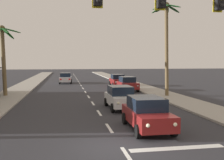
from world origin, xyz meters
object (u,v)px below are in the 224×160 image
at_px(traffic_signal_mast, 201,15).
at_px(sedan_lead_at_stop_bar, 147,113).
at_px(sedan_parked_mid_kerb, 118,80).
at_px(palm_right_second, 166,32).
at_px(sedan_third_in_queue, 120,97).
at_px(sedan_oncoming_far, 66,78).
at_px(sedan_parked_nearest_kerb, 127,84).
at_px(palm_left_second, 3,47).

relative_size(traffic_signal_mast, sedan_lead_at_stop_bar, 2.30).
height_order(sedan_parked_mid_kerb, palm_right_second, palm_right_second).
relative_size(sedan_lead_at_stop_bar, sedan_third_in_queue, 1.00).
distance_m(sedan_lead_at_stop_bar, sedan_oncoming_far, 30.54).
bearing_deg(sedan_oncoming_far, palm_right_second, -62.12).
relative_size(sedan_third_in_queue, sedan_parked_nearest_kerb, 1.00).
height_order(sedan_oncoming_far, palm_left_second, palm_left_second).
distance_m(sedan_lead_at_stop_bar, palm_left_second, 18.40).
xyz_separation_m(sedan_parked_mid_kerb, palm_right_second, (2.45, -12.10, 5.54)).
bearing_deg(traffic_signal_mast, sedan_parked_nearest_kerb, 84.98).
bearing_deg(sedan_parked_mid_kerb, sedan_third_in_queue, -100.44).
height_order(traffic_signal_mast, sedan_lead_at_stop_bar, traffic_signal_mast).
bearing_deg(palm_left_second, sedan_parked_mid_kerb, 34.71).
xyz_separation_m(sedan_parked_nearest_kerb, sedan_parked_mid_kerb, (-0.04, 5.95, 0.00)).
relative_size(traffic_signal_mast, palm_right_second, 1.11).
bearing_deg(sedan_third_in_queue, palm_left_second, 139.86).
bearing_deg(palm_right_second, sedan_oncoming_far, 117.88).
relative_size(traffic_signal_mast, sedan_parked_nearest_kerb, 2.29).
xyz_separation_m(sedan_lead_at_stop_bar, palm_left_second, (-10.15, 14.78, 4.11)).
relative_size(sedan_third_in_queue, palm_left_second, 0.63).
bearing_deg(traffic_signal_mast, palm_left_second, 123.30).
distance_m(sedan_oncoming_far, sedan_parked_mid_kerb, 9.57).
bearing_deg(sedan_oncoming_far, sedan_parked_nearest_kerb, -59.10).
height_order(sedan_oncoming_far, sedan_parked_mid_kerb, same).
bearing_deg(palm_right_second, sedan_parked_nearest_kerb, 111.36).
distance_m(sedan_lead_at_stop_bar, sedan_third_in_queue, 6.29).
bearing_deg(sedan_parked_nearest_kerb, sedan_oncoming_far, 120.90).
relative_size(sedan_third_in_queue, sedan_oncoming_far, 0.99).
bearing_deg(traffic_signal_mast, palm_right_second, 73.92).
relative_size(sedan_parked_nearest_kerb, palm_right_second, 0.48).
bearing_deg(sedan_third_in_queue, palm_right_second, 44.55).
bearing_deg(sedan_parked_nearest_kerb, palm_right_second, -68.64).
bearing_deg(sedan_third_in_queue, sedan_oncoming_far, 99.44).
height_order(sedan_third_in_queue, palm_left_second, palm_left_second).
relative_size(sedan_lead_at_stop_bar, palm_left_second, 0.63).
relative_size(sedan_third_in_queue, palm_right_second, 0.48).
bearing_deg(sedan_parked_mid_kerb, traffic_signal_mast, -93.82).
relative_size(sedan_lead_at_stop_bar, sedan_parked_nearest_kerb, 1.00).
height_order(traffic_signal_mast, sedan_parked_mid_kerb, traffic_signal_mast).
xyz_separation_m(sedan_lead_at_stop_bar, sedan_parked_nearest_kerb, (3.23, 18.08, 0.00)).
bearing_deg(palm_left_second, sedan_third_in_queue, -40.14).
relative_size(traffic_signal_mast, palm_left_second, 1.45).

